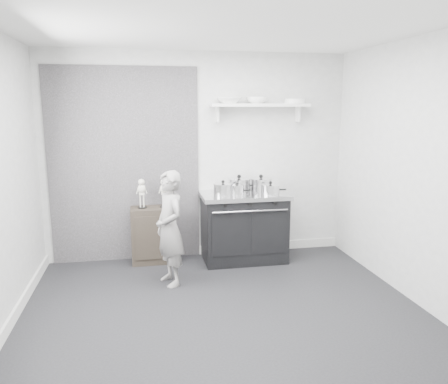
{
  "coord_description": "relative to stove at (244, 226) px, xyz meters",
  "views": [
    {
      "loc": [
        -0.76,
        -3.91,
        2.01
      ],
      "look_at": [
        0.19,
        0.95,
        1.03
      ],
      "focal_mm": 35.0,
      "sensor_mm": 36.0,
      "label": 1
    }
  ],
  "objects": [
    {
      "name": "ground",
      "position": [
        -0.55,
        -1.48,
        -0.45
      ],
      "size": [
        4.0,
        4.0,
        0.0
      ],
      "primitive_type": "plane",
      "color": "black",
      "rests_on": "ground"
    },
    {
      "name": "stove",
      "position": [
        0.0,
        0.0,
        0.0
      ],
      "size": [
        1.12,
        0.7,
        0.9
      ],
      "color": "black",
      "rests_on": "ground"
    },
    {
      "name": "bowl_large",
      "position": [
        -0.16,
        0.19,
        1.63
      ],
      "size": [
        0.31,
        0.31,
        0.08
      ],
      "primitive_type": "imported",
      "color": "white",
      "rests_on": "wall_shelf"
    },
    {
      "name": "pot_front_left",
      "position": [
        -0.29,
        -0.09,
        0.52
      ],
      "size": [
        0.33,
        0.24,
        0.19
      ],
      "color": "silver",
      "rests_on": "stove"
    },
    {
      "name": "pot_back_left",
      "position": [
        -0.04,
        0.1,
        0.54
      ],
      "size": [
        0.38,
        0.29,
        0.23
      ],
      "color": "silver",
      "rests_on": "stove"
    },
    {
      "name": "room_shell",
      "position": [
        -0.64,
        -1.33,
        1.19
      ],
      "size": [
        4.02,
        3.62,
        2.71
      ],
      "color": "#ABABA9",
      "rests_on": "ground"
    },
    {
      "name": "pot_front_center",
      "position": [
        -0.12,
        -0.13,
        0.51
      ],
      "size": [
        0.26,
        0.18,
        0.16
      ],
      "color": "silver",
      "rests_on": "stove"
    },
    {
      "name": "bowl_small",
      "position": [
        0.21,
        0.19,
        1.63
      ],
      "size": [
        0.26,
        0.26,
        0.08
      ],
      "primitive_type": "imported",
      "color": "white",
      "rests_on": "wall_shelf"
    },
    {
      "name": "pot_front_right",
      "position": [
        0.31,
        -0.15,
        0.51
      ],
      "size": [
        0.33,
        0.25,
        0.17
      ],
      "color": "silver",
      "rests_on": "stove"
    },
    {
      "name": "wall_shelf",
      "position": [
        0.25,
        0.2,
        1.55
      ],
      "size": [
        1.3,
        0.26,
        0.24
      ],
      "color": "silver",
      "rests_on": "room_shell"
    },
    {
      "name": "plate_stack",
      "position": [
        0.73,
        0.19,
        1.62
      ],
      "size": [
        0.28,
        0.28,
        0.06
      ],
      "primitive_type": "cylinder",
      "color": "white",
      "rests_on": "wall_shelf"
    },
    {
      "name": "side_cabinet",
      "position": [
        -1.17,
        0.13,
        -0.09
      ],
      "size": [
        0.56,
        0.33,
        0.73
      ],
      "primitive_type": "cube",
      "color": "black",
      "rests_on": "ground"
    },
    {
      "name": "skeleton_full",
      "position": [
        -1.3,
        0.13,
        0.49
      ],
      "size": [
        0.12,
        0.08,
        0.43
      ],
      "primitive_type": null,
      "color": "beige",
      "rests_on": "side_cabinet"
    },
    {
      "name": "pot_back_right",
      "position": [
        0.26,
        0.12,
        0.53
      ],
      "size": [
        0.38,
        0.29,
        0.22
      ],
      "color": "silver",
      "rests_on": "stove"
    },
    {
      "name": "skeleton_torso",
      "position": [
        -1.02,
        0.13,
        0.49
      ],
      "size": [
        0.12,
        0.08,
        0.42
      ],
      "primitive_type": null,
      "color": "beige",
      "rests_on": "side_cabinet"
    },
    {
      "name": "child",
      "position": [
        -1.01,
        -0.63,
        0.2
      ],
      "size": [
        0.46,
        0.56,
        1.31
      ],
      "primitive_type": "imported",
      "rotation": [
        0.0,
        0.0,
        -1.22
      ],
      "color": "gray",
      "rests_on": "ground"
    }
  ]
}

